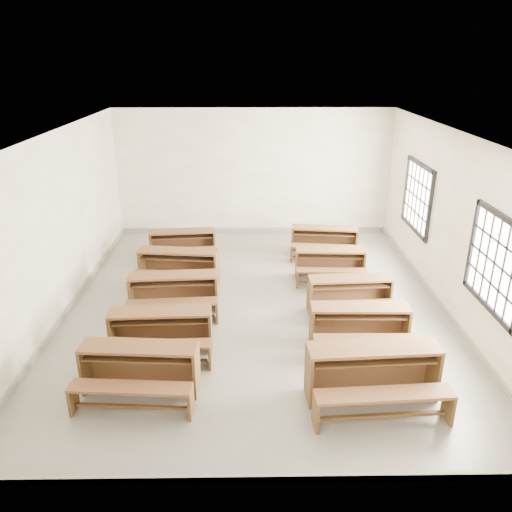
{
  "coord_description": "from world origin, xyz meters",
  "views": [
    {
      "loc": [
        -0.12,
        -8.42,
        4.42
      ],
      "look_at": [
        0.0,
        0.0,
        1.0
      ],
      "focal_mm": 35.0,
      "sensor_mm": 36.0,
      "label": 1
    }
  ],
  "objects_px": {
    "desk_set_3": "(178,265)",
    "desk_set_9": "(324,240)",
    "desk_set_7": "(350,293)",
    "desk_set_1": "(161,329)",
    "desk_set_5": "(373,370)",
    "desk_set_6": "(360,324)",
    "desk_set_8": "(330,262)",
    "desk_set_2": "(173,290)",
    "desk_set_0": "(139,367)",
    "desk_set_4": "(183,243)"
  },
  "relations": [
    {
      "from": "desk_set_8",
      "to": "desk_set_9",
      "type": "distance_m",
      "value": 1.31
    },
    {
      "from": "desk_set_6",
      "to": "desk_set_7",
      "type": "height_order",
      "value": "desk_set_6"
    },
    {
      "from": "desk_set_0",
      "to": "desk_set_8",
      "type": "relative_size",
      "value": 1.13
    },
    {
      "from": "desk_set_0",
      "to": "desk_set_3",
      "type": "relative_size",
      "value": 0.98
    },
    {
      "from": "desk_set_7",
      "to": "desk_set_3",
      "type": "bearing_deg",
      "value": 155.48
    },
    {
      "from": "desk_set_1",
      "to": "desk_set_7",
      "type": "distance_m",
      "value": 3.47
    },
    {
      "from": "desk_set_1",
      "to": "desk_set_3",
      "type": "distance_m",
      "value": 2.56
    },
    {
      "from": "desk_set_6",
      "to": "desk_set_2",
      "type": "bearing_deg",
      "value": 159.43
    },
    {
      "from": "desk_set_0",
      "to": "desk_set_5",
      "type": "distance_m",
      "value": 3.2
    },
    {
      "from": "desk_set_1",
      "to": "desk_set_9",
      "type": "bearing_deg",
      "value": 49.91
    },
    {
      "from": "desk_set_3",
      "to": "desk_set_4",
      "type": "relative_size",
      "value": 1.09
    },
    {
      "from": "desk_set_1",
      "to": "desk_set_7",
      "type": "bearing_deg",
      "value": 19.39
    },
    {
      "from": "desk_set_9",
      "to": "desk_set_5",
      "type": "bearing_deg",
      "value": -84.1
    },
    {
      "from": "desk_set_5",
      "to": "desk_set_9",
      "type": "bearing_deg",
      "value": 85.59
    },
    {
      "from": "desk_set_3",
      "to": "desk_set_8",
      "type": "distance_m",
      "value": 3.15
    },
    {
      "from": "desk_set_0",
      "to": "desk_set_4",
      "type": "xyz_separation_m",
      "value": [
        -0.01,
        4.95,
        -0.03
      ]
    },
    {
      "from": "desk_set_7",
      "to": "desk_set_1",
      "type": "bearing_deg",
      "value": -161.54
    },
    {
      "from": "desk_set_4",
      "to": "desk_set_7",
      "type": "relative_size",
      "value": 1.01
    },
    {
      "from": "desk_set_0",
      "to": "desk_set_9",
      "type": "relative_size",
      "value": 1.04
    },
    {
      "from": "desk_set_9",
      "to": "desk_set_4",
      "type": "bearing_deg",
      "value": -170.76
    },
    {
      "from": "desk_set_2",
      "to": "desk_set_3",
      "type": "relative_size",
      "value": 0.97
    },
    {
      "from": "desk_set_2",
      "to": "desk_set_9",
      "type": "xyz_separation_m",
      "value": [
        3.13,
        2.7,
        -0.02
      ]
    },
    {
      "from": "desk_set_0",
      "to": "desk_set_2",
      "type": "height_order",
      "value": "desk_set_0"
    },
    {
      "from": "desk_set_0",
      "to": "desk_set_3",
      "type": "bearing_deg",
      "value": 92.78
    },
    {
      "from": "desk_set_8",
      "to": "desk_set_3",
      "type": "bearing_deg",
      "value": -173.5
    },
    {
      "from": "desk_set_4",
      "to": "desk_set_7",
      "type": "height_order",
      "value": "desk_set_7"
    },
    {
      "from": "desk_set_6",
      "to": "desk_set_8",
      "type": "relative_size",
      "value": 1.07
    },
    {
      "from": "desk_set_6",
      "to": "desk_set_5",
      "type": "bearing_deg",
      "value": -93.3
    },
    {
      "from": "desk_set_1",
      "to": "desk_set_8",
      "type": "height_order",
      "value": "desk_set_1"
    },
    {
      "from": "desk_set_7",
      "to": "desk_set_5",
      "type": "bearing_deg",
      "value": -97.08
    },
    {
      "from": "desk_set_2",
      "to": "desk_set_5",
      "type": "distance_m",
      "value": 4.0
    },
    {
      "from": "desk_set_5",
      "to": "desk_set_2",
      "type": "bearing_deg",
      "value": 136.25
    },
    {
      "from": "desk_set_5",
      "to": "desk_set_7",
      "type": "height_order",
      "value": "desk_set_5"
    },
    {
      "from": "desk_set_6",
      "to": "desk_set_8",
      "type": "bearing_deg",
      "value": 92.55
    },
    {
      "from": "desk_set_4",
      "to": "desk_set_2",
      "type": "bearing_deg",
      "value": -92.19
    },
    {
      "from": "desk_set_3",
      "to": "desk_set_9",
      "type": "distance_m",
      "value": 3.54
    },
    {
      "from": "desk_set_2",
      "to": "desk_set_7",
      "type": "distance_m",
      "value": 3.22
    },
    {
      "from": "desk_set_1",
      "to": "desk_set_4",
      "type": "height_order",
      "value": "desk_set_1"
    },
    {
      "from": "desk_set_1",
      "to": "desk_set_6",
      "type": "xyz_separation_m",
      "value": [
        3.16,
        0.13,
        -0.01
      ]
    },
    {
      "from": "desk_set_4",
      "to": "desk_set_9",
      "type": "bearing_deg",
      "value": -3.04
    },
    {
      "from": "desk_set_5",
      "to": "desk_set_1",
      "type": "bearing_deg",
      "value": 154.91
    },
    {
      "from": "desk_set_1",
      "to": "desk_set_4",
      "type": "bearing_deg",
      "value": 89.59
    },
    {
      "from": "desk_set_0",
      "to": "desk_set_1",
      "type": "relative_size",
      "value": 1.03
    },
    {
      "from": "desk_set_1",
      "to": "desk_set_2",
      "type": "relative_size",
      "value": 0.98
    },
    {
      "from": "desk_set_0",
      "to": "desk_set_7",
      "type": "relative_size",
      "value": 1.08
    },
    {
      "from": "desk_set_3",
      "to": "desk_set_6",
      "type": "distance_m",
      "value": 4.03
    },
    {
      "from": "desk_set_6",
      "to": "desk_set_9",
      "type": "height_order",
      "value": "desk_set_6"
    },
    {
      "from": "desk_set_5",
      "to": "desk_set_8",
      "type": "relative_size",
      "value": 1.24
    },
    {
      "from": "desk_set_8",
      "to": "desk_set_4",
      "type": "bearing_deg",
      "value": 162.92
    },
    {
      "from": "desk_set_3",
      "to": "desk_set_8",
      "type": "xyz_separation_m",
      "value": [
        3.14,
        0.2,
        -0.05
      ]
    }
  ]
}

